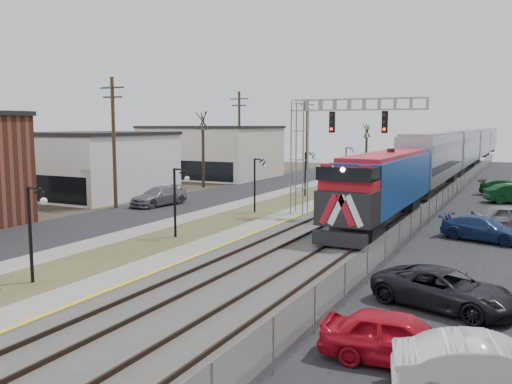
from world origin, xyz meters
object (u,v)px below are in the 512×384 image
Objects in this scene: signal_gantry at (323,137)px; car_lot_a at (398,339)px; car_lot_b at (494,374)px; train at (464,150)px.

signal_gantry reaches higher than car_lot_a.
signal_gantry is 1.97× the size of car_lot_b.
car_lot_b is (7.84, -68.67, -2.19)m from train.
train is 46.94m from signal_gantry.
car_lot_a is at bearing 50.15° from car_lot_b.
train is 67.80m from car_lot_a.
train is 25.88× the size of car_lot_a.
signal_gantry is 25.58m from car_lot_b.
train is at bearing 84.76° from signal_gantry.
car_lot_b is (12.12, -22.00, -4.84)m from signal_gantry.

